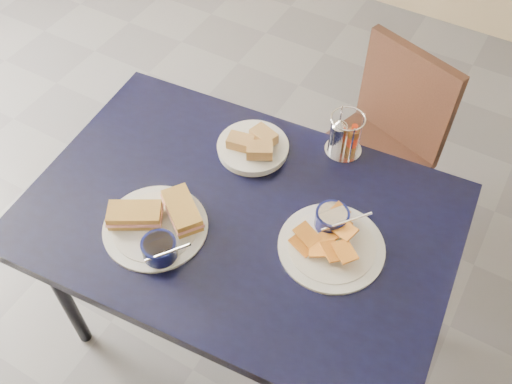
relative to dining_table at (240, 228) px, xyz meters
The scene contains 7 objects.
ground 0.72m from the dining_table, 111.16° to the right, with size 6.00×6.00×0.00m, color #525257.
dining_table is the anchor object (origin of this frame).
chair_far 0.80m from the dining_table, 79.08° to the left, with size 0.48×0.47×0.81m.
sandwich_plate 0.24m from the dining_table, 136.25° to the right, with size 0.31×0.28×0.12m.
plantain_plate 0.27m from the dining_table, ahead, with size 0.28×0.28×0.12m.
bread_basket 0.25m from the dining_table, 110.47° to the left, with size 0.21×0.21×0.07m.
condiment_caddy 0.41m from the dining_table, 68.25° to the left, with size 0.11×0.11×0.14m.
Camera 1 is at (0.58, -0.56, 2.00)m, focal length 40.00 mm.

